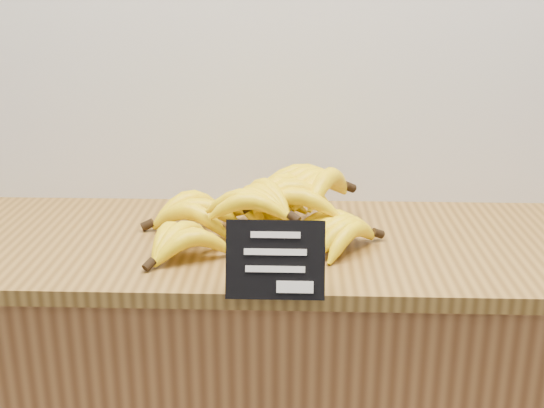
{
  "coord_description": "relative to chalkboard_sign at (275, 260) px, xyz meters",
  "views": [
    {
      "loc": [
        -0.11,
        1.43,
        1.44
      ],
      "look_at": [
        -0.15,
        2.7,
        1.02
      ],
      "focal_mm": 45.0,
      "sensor_mm": 36.0,
      "label": 1
    }
  ],
  "objects": [
    {
      "name": "counter_top",
      "position": [
        -0.01,
        0.27,
        -0.08
      ],
      "size": [
        1.57,
        0.54,
        0.03
      ],
      "primitive_type": "cube",
      "color": "olive",
      "rests_on": "counter"
    },
    {
      "name": "chalkboard_sign",
      "position": [
        0.0,
        0.0,
        0.0
      ],
      "size": [
        0.17,
        0.05,
        0.13
      ],
      "primitive_type": "cube",
      "rotation": [
        -0.33,
        0.0,
        0.0
      ],
      "color": "black",
      "rests_on": "counter_top"
    },
    {
      "name": "banana_pile",
      "position": [
        -0.03,
        0.28,
        -0.01
      ],
      "size": [
        0.51,
        0.37,
        0.13
      ],
      "color": "yellow",
      "rests_on": "counter_top"
    }
  ]
}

